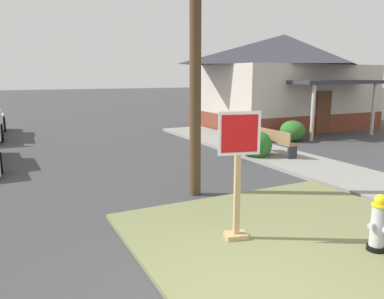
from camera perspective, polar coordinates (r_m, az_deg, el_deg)
name	(u,v)px	position (r m, az deg, el deg)	size (l,w,h in m)	color
grass_corner_patch	(289,233)	(6.86, 14.77, -12.38)	(5.36, 4.47, 0.08)	olive
sidewalk_strip	(294,161)	(12.36, 15.42, -1.73)	(2.20, 17.00, 0.12)	gray
fire_hydrant	(378,224)	(6.46, 26.78, -10.26)	(0.38, 0.34, 0.91)	black
stop_sign	(238,179)	(6.07, 7.04, -4.58)	(0.68, 0.36, 2.13)	tan
manhole_cover	(164,218)	(7.43, -4.27, -10.42)	(0.70, 0.70, 0.02)	black
street_bench	(276,141)	(12.86, 12.85, 1.30)	(0.42, 1.63, 0.85)	#93704C
corner_house	(283,80)	(21.05, 13.80, 10.31)	(8.89, 7.68, 4.93)	brown
shrub_near_porch	(292,131)	(16.42, 15.22, 2.79)	(1.07, 1.07, 0.89)	#2D6D26
shrub_by_curb	(256,145)	(12.54, 9.88, 0.69)	(1.03, 1.03, 0.97)	#2A6B26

